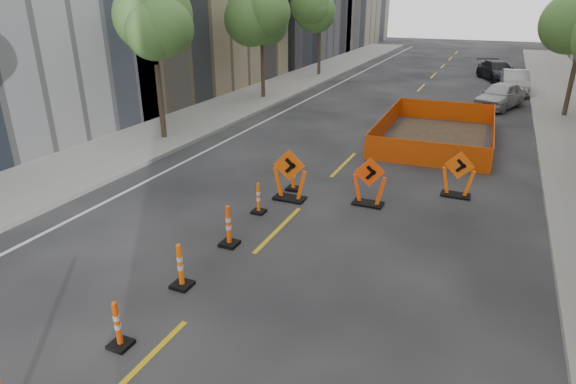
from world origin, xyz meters
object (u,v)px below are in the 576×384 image
at_px(parked_car_near, 500,95).
at_px(channelizer_4, 229,226).
at_px(channelizer_2, 117,324).
at_px(chevron_sign_left, 290,175).
at_px(chevron_sign_right, 458,174).
at_px(channelizer_3, 180,266).
at_px(parked_car_far, 498,71).
at_px(channelizer_6, 293,174).
at_px(parked_car_mid, 515,82).
at_px(chevron_sign_center, 369,181).
at_px(channelizer_5, 258,198).

bearing_deg(parked_car_near, channelizer_4, -86.35).
height_order(channelizer_2, parked_car_near, parked_car_near).
bearing_deg(chevron_sign_left, chevron_sign_right, 13.84).
height_order(channelizer_3, parked_car_near, parked_car_near).
bearing_deg(chevron_sign_right, channelizer_3, -123.81).
xyz_separation_m(channelizer_3, parked_car_near, (5.95, 22.58, 0.18)).
distance_m(channelizer_3, parked_car_far, 33.51).
bearing_deg(channelizer_4, channelizer_6, 89.66).
distance_m(chevron_sign_left, parked_car_far, 28.05).
bearing_deg(channelizer_6, chevron_sign_left, -75.32).
relative_size(channelizer_4, channelizer_6, 1.02).
bearing_deg(parked_car_mid, chevron_sign_center, -104.67).
bearing_deg(chevron_sign_center, parked_car_near, 53.84).
bearing_deg(parked_car_far, channelizer_4, -122.75).
height_order(chevron_sign_left, parked_car_near, chevron_sign_left).
bearing_deg(channelizer_2, channelizer_6, 90.60).
height_order(channelizer_6, parked_car_near, parked_car_near).
distance_m(chevron_sign_left, chevron_sign_center, 2.47).
bearing_deg(channelizer_3, channelizer_4, 90.04).
height_order(chevron_sign_right, parked_car_far, chevron_sign_right).
relative_size(chevron_sign_right, parked_car_mid, 0.34).
bearing_deg(parked_car_mid, channelizer_4, -108.66).
height_order(parked_car_near, parked_car_mid, parked_car_mid).
xyz_separation_m(channelizer_2, parked_car_near, (5.84, 24.69, 0.23)).
bearing_deg(parked_car_mid, parked_car_far, 98.82).
bearing_deg(chevron_sign_right, parked_car_mid, 84.04).
bearing_deg(channelizer_2, parked_car_near, 76.68).
bearing_deg(parked_car_near, channelizer_6, -90.16).
bearing_deg(parked_car_mid, parked_car_near, -102.18).
height_order(channelizer_4, chevron_sign_left, chevron_sign_left).
height_order(channelizer_4, channelizer_6, channelizer_4).
bearing_deg(chevron_sign_left, channelizer_4, -106.69).
bearing_deg(parked_car_far, parked_car_mid, -99.79).
height_order(parked_car_near, parked_car_far, parked_car_near).
distance_m(channelizer_2, chevron_sign_left, 7.62).
relative_size(chevron_sign_right, parked_car_far, 0.32).
bearing_deg(parked_car_mid, channelizer_3, -107.60).
bearing_deg(chevron_sign_right, parked_car_near, 85.27).
xyz_separation_m(channelizer_6, parked_car_near, (5.93, 16.27, 0.17)).
bearing_deg(channelizer_4, chevron_sign_left, 86.03).
distance_m(channelizer_3, channelizer_6, 6.31).
xyz_separation_m(channelizer_6, chevron_sign_right, (5.04, 1.60, 0.21)).
xyz_separation_m(channelizer_6, parked_car_far, (5.48, 26.74, 0.14)).
bearing_deg(channelizer_2, chevron_sign_right, 63.72).
xyz_separation_m(channelizer_4, channelizer_6, (0.02, 4.21, -0.01)).
height_order(channelizer_5, parked_car_far, parked_car_far).
bearing_deg(channelizer_2, parked_car_far, 81.28).
height_order(channelizer_3, channelizer_5, channelizer_3).
height_order(chevron_sign_left, parked_car_mid, chevron_sign_left).
relative_size(channelizer_6, chevron_sign_center, 0.71).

